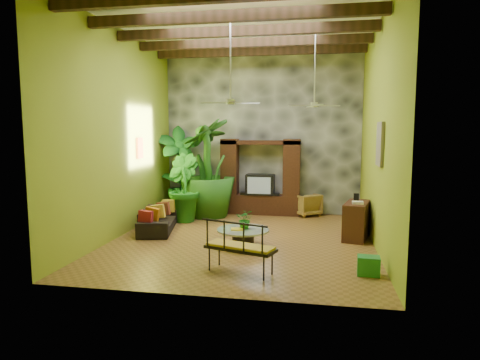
% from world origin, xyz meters
% --- Properties ---
extents(ground, '(7.00, 7.00, 0.00)m').
position_xyz_m(ground, '(0.00, 0.00, 0.00)').
color(ground, brown).
rests_on(ground, ground).
extents(ceiling, '(6.00, 7.00, 0.02)m').
position_xyz_m(ceiling, '(0.00, 0.00, 5.00)').
color(ceiling, silver).
rests_on(ceiling, back_wall).
extents(back_wall, '(6.00, 0.02, 5.00)m').
position_xyz_m(back_wall, '(0.00, 3.50, 2.50)').
color(back_wall, '#90A224').
rests_on(back_wall, ground).
extents(left_wall, '(0.02, 7.00, 5.00)m').
position_xyz_m(left_wall, '(-3.00, 0.00, 2.50)').
color(left_wall, '#90A224').
rests_on(left_wall, ground).
extents(right_wall, '(0.02, 7.00, 5.00)m').
position_xyz_m(right_wall, '(3.00, 0.00, 2.50)').
color(right_wall, '#90A224').
rests_on(right_wall, ground).
extents(stone_accent_wall, '(5.98, 0.10, 4.98)m').
position_xyz_m(stone_accent_wall, '(0.00, 3.44, 2.50)').
color(stone_accent_wall, '#35383D').
rests_on(stone_accent_wall, ground).
extents(ceiling_beams, '(5.95, 5.36, 0.22)m').
position_xyz_m(ceiling_beams, '(0.00, 0.00, 4.78)').
color(ceiling_beams, '#331E10').
rests_on(ceiling_beams, ceiling).
extents(entertainment_center, '(2.40, 0.55, 2.30)m').
position_xyz_m(entertainment_center, '(0.00, 3.14, 0.97)').
color(entertainment_center, black).
rests_on(entertainment_center, ground).
extents(ceiling_fan_front, '(1.28, 1.28, 1.86)m').
position_xyz_m(ceiling_fan_front, '(-0.20, -0.40, 3.40)').
color(ceiling_fan_front, silver).
rests_on(ceiling_fan_front, ceiling).
extents(ceiling_fan_back, '(1.28, 1.28, 1.86)m').
position_xyz_m(ceiling_fan_back, '(1.60, 1.20, 3.40)').
color(ceiling_fan_back, silver).
rests_on(ceiling_fan_back, ceiling).
extents(wall_art_mask, '(0.06, 0.32, 0.55)m').
position_xyz_m(wall_art_mask, '(-2.96, 1.00, 2.10)').
color(wall_art_mask, orange).
rests_on(wall_art_mask, left_wall).
extents(wall_art_painting, '(0.06, 0.70, 0.90)m').
position_xyz_m(wall_art_painting, '(2.96, -0.60, 2.30)').
color(wall_art_painting, teal).
rests_on(wall_art_painting, right_wall).
extents(sofa, '(1.16, 2.08, 0.57)m').
position_xyz_m(sofa, '(-2.30, 0.52, 0.29)').
color(sofa, black).
rests_on(sofa, ground).
extents(wicker_armchair, '(1.02, 1.02, 0.67)m').
position_xyz_m(wicker_armchair, '(1.40, 3.15, 0.34)').
color(wicker_armchair, '#935F35').
rests_on(wicker_armchair, ground).
extents(tall_plant_a, '(1.71, 1.49, 2.71)m').
position_xyz_m(tall_plant_a, '(-2.44, 2.75, 1.36)').
color(tall_plant_a, '#185C1D').
rests_on(tall_plant_a, ground).
extents(tall_plant_b, '(1.35, 1.35, 1.92)m').
position_xyz_m(tall_plant_b, '(-2.04, 1.75, 0.96)').
color(tall_plant_b, '#1B681C').
rests_on(tall_plant_b, ground).
extents(tall_plant_c, '(1.96, 1.96, 2.90)m').
position_xyz_m(tall_plant_c, '(-1.48, 2.50, 1.45)').
color(tall_plant_c, '#235E18').
rests_on(tall_plant_c, ground).
extents(coffee_table, '(1.16, 1.16, 0.40)m').
position_xyz_m(coffee_table, '(0.12, -0.59, 0.26)').
color(coffee_table, black).
rests_on(coffee_table, ground).
extents(centerpiece_plant, '(0.41, 0.36, 0.43)m').
position_xyz_m(centerpiece_plant, '(0.16, -0.54, 0.62)').
color(centerpiece_plant, '#1C6A1C').
rests_on(centerpiece_plant, coffee_table).
extents(yellow_tray, '(0.32, 0.25, 0.03)m').
position_xyz_m(yellow_tray, '(0.01, -0.68, 0.42)').
color(yellow_tray, gold).
rests_on(yellow_tray, coffee_table).
extents(iron_bench, '(1.38, 0.88, 0.57)m').
position_xyz_m(iron_bench, '(0.36, -2.37, 0.55)').
color(iron_bench, black).
rests_on(iron_bench, ground).
extents(side_console, '(0.73, 1.18, 0.88)m').
position_xyz_m(side_console, '(2.65, 0.58, 0.44)').
color(side_console, '#3D1C13').
rests_on(side_console, ground).
extents(green_bin, '(0.41, 0.32, 0.34)m').
position_xyz_m(green_bin, '(2.65, -2.02, 0.17)').
color(green_bin, '#1E722E').
rests_on(green_bin, ground).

